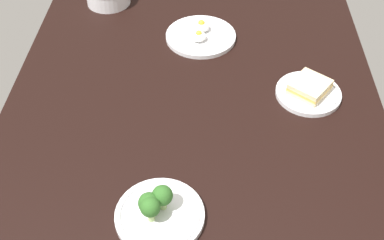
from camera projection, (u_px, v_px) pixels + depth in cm
name	position (u px, v px, depth cm)	size (l,w,h in cm)	color
dining_table	(192.00, 131.00, 120.67)	(151.58, 97.52, 4.00)	black
plate_broccoli	(158.00, 211.00, 98.90)	(18.64, 18.64, 7.76)	silver
plate_sandwich	(309.00, 91.00, 126.14)	(17.04, 17.04, 4.49)	silver
plate_eggs	(201.00, 35.00, 144.60)	(20.98, 20.98, 4.84)	silver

